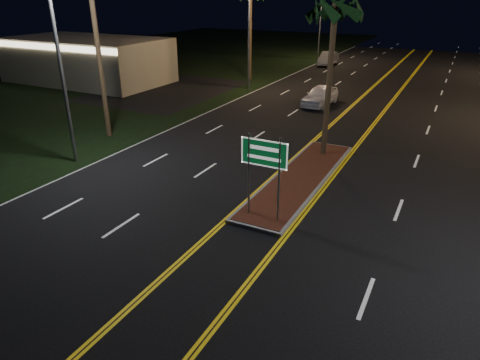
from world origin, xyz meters
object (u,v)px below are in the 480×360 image
Objects in this scene: streetlight_left_far at (324,12)px; car_far at (328,57)px; car_near at (320,94)px; highway_sign at (264,161)px; streetlight_left_near at (63,47)px; streetlight_left_mid at (253,21)px; median_island at (300,178)px; commercial_building at (87,60)px; palm_median at (335,8)px.

streetlight_left_far is 6.54m from car_far.
highway_sign is at bearing -75.65° from car_near.
streetlight_left_mid is (0.00, 20.00, 0.00)m from streetlight_left_near.
streetlight_left_near is (-10.61, -3.00, 5.57)m from median_island.
highway_sign is 11.17m from streetlight_left_near.
median_island is 3.20× the size of highway_sign.
streetlight_left_mid is 1.00× the size of streetlight_left_far.
commercial_building reaches higher than car_far.
streetlight_left_mid is (-10.61, 21.20, 3.25)m from highway_sign.
streetlight_left_far reaches higher than car_near.
streetlight_left_near is 36.46m from car_far.
highway_sign is at bearing -90.00° from median_island.
commercial_building is 28.75m from streetlight_left_far.
highway_sign is 18.65m from car_near.
streetlight_left_near is 1.75× the size of car_far.
streetlight_left_near is (15.39, -15.99, 3.65)m from commercial_building.
highway_sign is 31.17m from commercial_building.
highway_sign is 42.67m from streetlight_left_far.
streetlight_left_near is 20.00m from streetlight_left_mid.
streetlight_left_near reaches higher than median_island.
streetlight_left_near is at bearing -46.10° from commercial_building.
commercial_building reaches higher than median_island.
palm_median is (10.61, -33.50, 1.62)m from streetlight_left_far.
median_island is 12.36m from streetlight_left_near.
median_island is 34.17m from car_far.
streetlight_left_far is (-10.61, 37.00, 5.57)m from median_island.
streetlight_left_far is 35.18m from palm_median.
streetlight_left_far is 24.50m from car_near.
commercial_building is 1.81× the size of palm_median.
streetlight_left_near is at bearing 173.53° from highway_sign.
car_near is (-3.51, 14.05, 0.77)m from median_island.
car_near is (7.10, -2.95, -4.80)m from streetlight_left_mid.
palm_median reaches higher than car_near.
car_far is at bearing 104.44° from median_island.
streetlight_left_near is at bearing -164.22° from median_island.
highway_sign is 38.28m from car_far.
median_island is 1.14× the size of streetlight_left_near.
streetlight_left_far is at bearing 106.00° from median_island.
car_far is (2.09, 16.08, -4.80)m from streetlight_left_mid.
palm_median is at bearing -51.83° from streetlight_left_mid.
streetlight_left_near and streetlight_left_far have the same top height.
median_island is 29.13m from commercial_building.
car_near reaches higher than median_island.
streetlight_left_near is at bearing -109.16° from car_near.
highway_sign is 23.93m from streetlight_left_mid.
commercial_building is 1.67× the size of streetlight_left_far.
highway_sign reaches higher than car_far.
median_island is 1.14× the size of streetlight_left_far.
streetlight_left_mid is at bearing 160.86° from car_near.
streetlight_left_far reaches higher than car_far.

